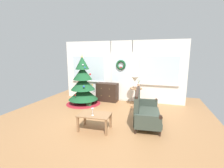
# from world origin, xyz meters

# --- Properties ---
(ground_plane) EXTENTS (6.76, 6.76, 0.00)m
(ground_plane) POSITION_xyz_m (0.00, 0.00, 0.00)
(ground_plane) COLOR #996B42
(back_wall_with_door) EXTENTS (5.20, 0.19, 2.55)m
(back_wall_with_door) POSITION_xyz_m (0.00, 2.08, 1.28)
(back_wall_with_door) COLOR white
(back_wall_with_door) RESTS_ON ground
(christmas_tree) EXTENTS (1.38, 1.38, 1.99)m
(christmas_tree) POSITION_xyz_m (-1.36, 1.16, 0.74)
(christmas_tree) COLOR #4C331E
(christmas_tree) RESTS_ON ground
(dresser_cabinet) EXTENTS (0.92, 0.48, 0.78)m
(dresser_cabinet) POSITION_xyz_m (-0.54, 1.79, 0.39)
(dresser_cabinet) COLOR black
(dresser_cabinet) RESTS_ON ground
(settee_sofa) EXTENTS (0.84, 1.61, 0.96)m
(settee_sofa) POSITION_xyz_m (1.18, 0.01, 0.38)
(settee_sofa) COLOR black
(settee_sofa) RESTS_ON ground
(side_table) EXTENTS (0.50, 0.48, 0.70)m
(side_table) POSITION_xyz_m (0.73, 1.50, 0.50)
(side_table) COLOR #8E6642
(side_table) RESTS_ON ground
(table_lamp) EXTENTS (0.28, 0.28, 0.44)m
(table_lamp) POSITION_xyz_m (0.67, 1.54, 0.99)
(table_lamp) COLOR silver
(table_lamp) RESTS_ON side_table
(flower_vase) EXTENTS (0.11, 0.10, 0.35)m
(flower_vase) POSITION_xyz_m (0.83, 1.44, 0.82)
(flower_vase) COLOR tan
(flower_vase) RESTS_ON side_table
(coffee_table) EXTENTS (0.86, 0.56, 0.44)m
(coffee_table) POSITION_xyz_m (-0.01, -0.82, 0.37)
(coffee_table) COLOR #8E6642
(coffee_table) RESTS_ON ground
(wine_glass) EXTENTS (0.08, 0.08, 0.20)m
(wine_glass) POSITION_xyz_m (-0.02, -0.92, 0.58)
(wine_glass) COLOR silver
(wine_glass) RESTS_ON coffee_table
(gift_box) EXTENTS (0.18, 0.16, 0.18)m
(gift_box) POSITION_xyz_m (-1.00, 0.93, 0.09)
(gift_box) COLOR #266633
(gift_box) RESTS_ON ground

